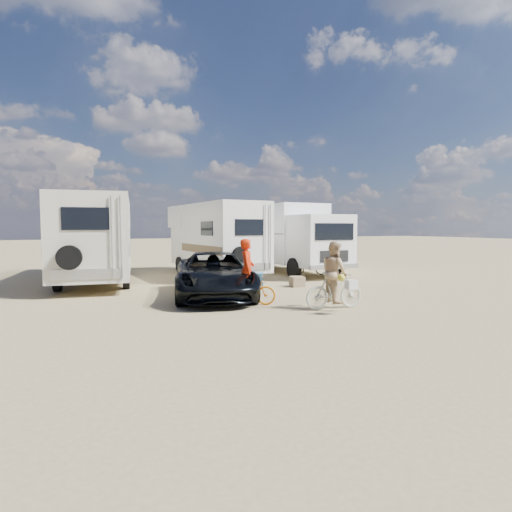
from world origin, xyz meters
name	(u,v)px	position (x,y,z in m)	size (l,w,h in m)	color
ground	(274,298)	(0.00, 0.00, 0.00)	(140.00, 140.00, 0.00)	tan
rv_main	(215,240)	(0.11, 6.80, 1.67)	(2.27, 6.92, 3.33)	silver
rv_left	(98,240)	(-5.02, 6.80, 1.72)	(2.59, 9.00, 3.45)	beige
box_truck	(293,239)	(4.05, 6.45, 1.70)	(2.58, 6.88, 3.40)	white
dark_suv	(214,275)	(-1.70, 1.00, 0.73)	(2.44, 5.28, 1.47)	black
bike_man	(247,290)	(-1.21, -0.71, 0.44)	(0.58, 1.66, 0.87)	orange
bike_woman	(334,290)	(0.80, -2.22, 0.52)	(0.49, 1.75, 1.05)	#B9BEA4
rider_man	(247,275)	(-1.21, -0.71, 0.88)	(0.64, 0.42, 1.76)	red
rider_woman	(334,279)	(0.80, -2.22, 0.85)	(0.83, 0.65, 1.71)	tan
bike_parked	(310,266)	(4.34, 5.30, 0.43)	(0.57, 1.64, 0.86)	#272927
cooler	(255,279)	(0.58, 2.99, 0.24)	(0.60, 0.44, 0.48)	teal
crate	(297,281)	(1.93, 2.07, 0.20)	(0.49, 0.49, 0.39)	#927756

